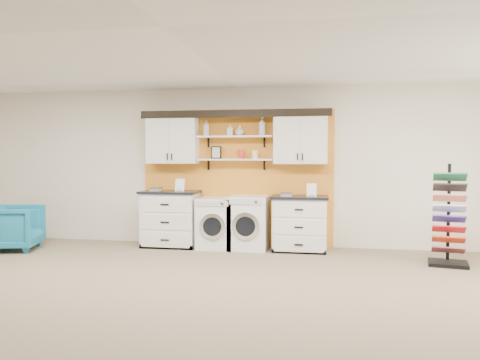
% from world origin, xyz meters
% --- Properties ---
extents(floor, '(10.00, 10.00, 0.00)m').
position_xyz_m(floor, '(0.00, 0.00, 0.00)').
color(floor, '#826F57').
rests_on(floor, ground).
extents(ceiling, '(10.00, 10.00, 0.00)m').
position_xyz_m(ceiling, '(0.00, 0.00, 2.80)').
color(ceiling, white).
rests_on(ceiling, wall_back).
extents(wall_back, '(10.00, 0.00, 10.00)m').
position_xyz_m(wall_back, '(0.00, 4.00, 1.40)').
color(wall_back, silver).
rests_on(wall_back, floor).
extents(accent_panel, '(3.40, 0.07, 2.40)m').
position_xyz_m(accent_panel, '(0.00, 3.96, 1.20)').
color(accent_panel, orange).
rests_on(accent_panel, wall_back).
extents(upper_cabinet_left, '(0.90, 0.35, 0.84)m').
position_xyz_m(upper_cabinet_left, '(-1.13, 3.79, 1.88)').
color(upper_cabinet_left, white).
rests_on(upper_cabinet_left, wall_back).
extents(upper_cabinet_right, '(0.90, 0.35, 0.84)m').
position_xyz_m(upper_cabinet_right, '(1.13, 3.79, 1.88)').
color(upper_cabinet_right, white).
rests_on(upper_cabinet_right, wall_back).
extents(shelf_lower, '(1.32, 0.28, 0.03)m').
position_xyz_m(shelf_lower, '(0.00, 3.80, 1.53)').
color(shelf_lower, white).
rests_on(shelf_lower, wall_back).
extents(shelf_upper, '(1.32, 0.28, 0.03)m').
position_xyz_m(shelf_upper, '(0.00, 3.80, 1.93)').
color(shelf_upper, white).
rests_on(shelf_upper, wall_back).
extents(crown_molding, '(3.30, 0.41, 0.13)m').
position_xyz_m(crown_molding, '(0.00, 3.81, 2.33)').
color(crown_molding, black).
rests_on(crown_molding, wall_back).
extents(picture_frame, '(0.18, 0.02, 0.22)m').
position_xyz_m(picture_frame, '(-0.35, 3.85, 1.66)').
color(picture_frame, black).
rests_on(picture_frame, shelf_lower).
extents(canister_red, '(0.11, 0.11, 0.16)m').
position_xyz_m(canister_red, '(0.10, 3.80, 1.62)').
color(canister_red, red).
rests_on(canister_red, shelf_lower).
extents(canister_cream, '(0.10, 0.10, 0.14)m').
position_xyz_m(canister_cream, '(0.35, 3.80, 1.61)').
color(canister_cream, silver).
rests_on(canister_cream, shelf_lower).
extents(base_cabinet_left, '(1.00, 0.66, 0.98)m').
position_xyz_m(base_cabinet_left, '(-1.13, 3.64, 0.49)').
color(base_cabinet_left, white).
rests_on(base_cabinet_left, floor).
extents(base_cabinet_right, '(0.94, 0.66, 0.92)m').
position_xyz_m(base_cabinet_right, '(1.13, 3.64, 0.46)').
color(base_cabinet_right, white).
rests_on(base_cabinet_right, floor).
extents(washer, '(0.62, 0.71, 0.87)m').
position_xyz_m(washer, '(-0.30, 3.64, 0.44)').
color(washer, white).
rests_on(washer, floor).
extents(dryer, '(0.65, 0.71, 0.91)m').
position_xyz_m(dryer, '(0.26, 3.64, 0.46)').
color(dryer, white).
rests_on(dryer, floor).
extents(sample_rack, '(0.62, 0.55, 1.48)m').
position_xyz_m(sample_rack, '(3.32, 2.95, 0.49)').
color(sample_rack, black).
rests_on(sample_rack, floor).
extents(armchair, '(1.02, 1.00, 0.76)m').
position_xyz_m(armchair, '(-3.65, 2.90, 0.38)').
color(armchair, '#177299').
rests_on(armchair, floor).
extents(soap_bottle_a, '(0.15, 0.15, 0.27)m').
position_xyz_m(soap_bottle_a, '(-0.52, 3.80, 2.08)').
color(soap_bottle_a, silver).
rests_on(soap_bottle_a, shelf_upper).
extents(soap_bottle_b, '(0.10, 0.10, 0.20)m').
position_xyz_m(soap_bottle_b, '(-0.09, 3.80, 2.05)').
color(soap_bottle_b, silver).
rests_on(soap_bottle_b, shelf_upper).
extents(soap_bottle_c, '(0.20, 0.20, 0.18)m').
position_xyz_m(soap_bottle_c, '(0.08, 3.80, 2.03)').
color(soap_bottle_c, silver).
rests_on(soap_bottle_c, shelf_upper).
extents(soap_bottle_d, '(0.17, 0.17, 0.31)m').
position_xyz_m(soap_bottle_d, '(0.47, 3.80, 2.10)').
color(soap_bottle_d, silver).
rests_on(soap_bottle_d, shelf_upper).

